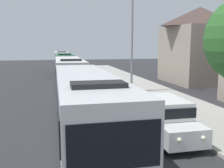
# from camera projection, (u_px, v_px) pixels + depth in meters

# --- Properties ---
(bus_lead) EXTENTS (2.58, 11.64, 3.21)m
(bus_lead) POSITION_uv_depth(u_px,v_px,m) (86.00, 104.00, 11.69)
(bus_lead) COLOR silver
(bus_lead) RESTS_ON ground_plane
(bus_second_in_line) EXTENTS (2.58, 11.40, 3.21)m
(bus_second_in_line) POSITION_uv_depth(u_px,v_px,m) (69.00, 73.00, 25.03)
(bus_second_in_line) COLOR silver
(bus_second_in_line) RESTS_ON ground_plane
(bus_middle) EXTENTS (2.58, 11.20, 3.21)m
(bus_middle) POSITION_uv_depth(u_px,v_px,m) (64.00, 63.00, 38.06)
(bus_middle) COLOR #33724C
(bus_middle) RESTS_ON ground_plane
(bus_fourth_in_line) EXTENTS (2.58, 11.53, 3.21)m
(bus_fourth_in_line) POSITION_uv_depth(u_px,v_px,m) (62.00, 59.00, 51.36)
(bus_fourth_in_line) COLOR silver
(bus_fourth_in_line) RESTS_ON ground_plane
(white_suv) EXTENTS (1.86, 4.78, 1.90)m
(white_suv) POSITION_uv_depth(u_px,v_px,m) (165.00, 116.00, 12.10)
(white_suv) COLOR white
(white_suv) RESTS_ON ground_plane
(streetlamp_mid) EXTENTS (6.12, 0.28, 8.61)m
(streetlamp_mid) POSITION_uv_depth(u_px,v_px,m) (132.00, 33.00, 22.52)
(streetlamp_mid) COLOR gray
(streetlamp_mid) RESTS_ON sidewalk
(house_distant_gabled) EXTENTS (6.96, 8.44, 8.67)m
(house_distant_gabled) POSITION_uv_depth(u_px,v_px,m) (199.00, 45.00, 29.61)
(house_distant_gabled) COLOR gray
(house_distant_gabled) RESTS_ON ground_plane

